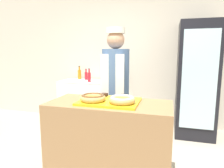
# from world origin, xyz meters

# --- Properties ---
(wall_back) EXTENTS (8.00, 0.06, 2.70)m
(wall_back) POSITION_xyz_m (0.00, 2.13, 1.35)
(wall_back) COLOR beige
(wall_back) RESTS_ON ground_plane
(display_counter) EXTENTS (1.27, 0.59, 0.95)m
(display_counter) POSITION_xyz_m (0.00, 0.00, 0.47)
(display_counter) COLOR #997047
(display_counter) RESTS_ON ground_plane
(serving_tray) EXTENTS (0.61, 0.46, 0.02)m
(serving_tray) POSITION_xyz_m (0.00, 0.00, 0.96)
(serving_tray) COLOR yellow
(serving_tray) RESTS_ON display_counter
(donut_chocolate_glaze) EXTENTS (0.26, 0.26, 0.07)m
(donut_chocolate_glaze) POSITION_xyz_m (-0.15, -0.07, 1.01)
(donut_chocolate_glaze) COLOR tan
(donut_chocolate_glaze) RESTS_ON serving_tray
(donut_light_glaze) EXTENTS (0.26, 0.26, 0.07)m
(donut_light_glaze) POSITION_xyz_m (0.15, -0.07, 1.01)
(donut_light_glaze) COLOR tan
(donut_light_glaze) RESTS_ON serving_tray
(brownie_back_left) EXTENTS (0.07, 0.07, 0.03)m
(brownie_back_left) POSITION_xyz_m (-0.11, 0.17, 0.99)
(brownie_back_left) COLOR black
(brownie_back_left) RESTS_ON serving_tray
(brownie_back_right) EXTENTS (0.07, 0.07, 0.03)m
(brownie_back_right) POSITION_xyz_m (0.11, 0.17, 0.99)
(brownie_back_right) COLOR black
(brownie_back_right) RESTS_ON serving_tray
(baker_person) EXTENTS (0.36, 0.36, 1.78)m
(baker_person) POSITION_xyz_m (-0.11, 0.64, 0.95)
(baker_person) COLOR #4C4C51
(baker_person) RESTS_ON ground_plane
(beverage_fridge) EXTENTS (0.64, 0.66, 1.97)m
(beverage_fridge) POSITION_xyz_m (1.04, 1.75, 0.99)
(beverage_fridge) COLOR black
(beverage_fridge) RESTS_ON ground_plane
(chest_freezer) EXTENTS (1.05, 0.59, 0.90)m
(chest_freezer) POSITION_xyz_m (-1.00, 1.75, 0.45)
(chest_freezer) COLOR white
(chest_freezer) RESTS_ON ground_plane
(bottle_orange) EXTENTS (0.07, 0.07, 0.28)m
(bottle_orange) POSITION_xyz_m (-1.26, 1.96, 1.01)
(bottle_orange) COLOR orange
(bottle_orange) RESTS_ON chest_freezer
(bottle_green) EXTENTS (0.06, 0.06, 0.26)m
(bottle_green) POSITION_xyz_m (-0.58, 1.92, 1.00)
(bottle_green) COLOR #2D8C38
(bottle_green) RESTS_ON chest_freezer
(bottle_red) EXTENTS (0.06, 0.06, 0.23)m
(bottle_red) POSITION_xyz_m (-1.08, 1.89, 0.99)
(bottle_red) COLOR red
(bottle_red) RESTS_ON chest_freezer
(bottle_red_b) EXTENTS (0.06, 0.06, 0.26)m
(bottle_red_b) POSITION_xyz_m (-0.90, 1.62, 1.00)
(bottle_red_b) COLOR red
(bottle_red_b) RESTS_ON chest_freezer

